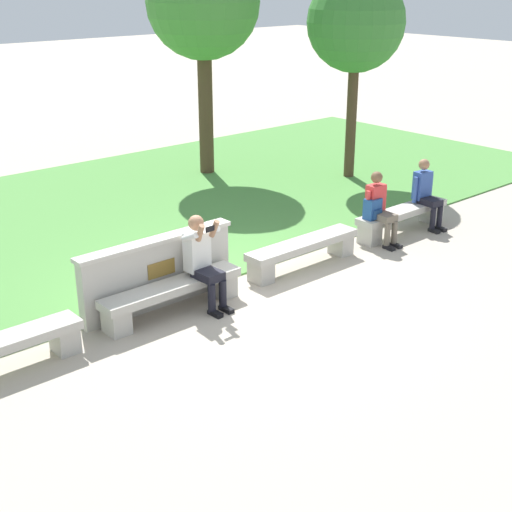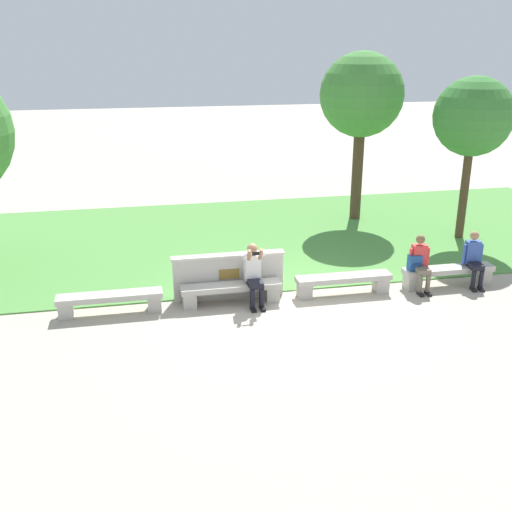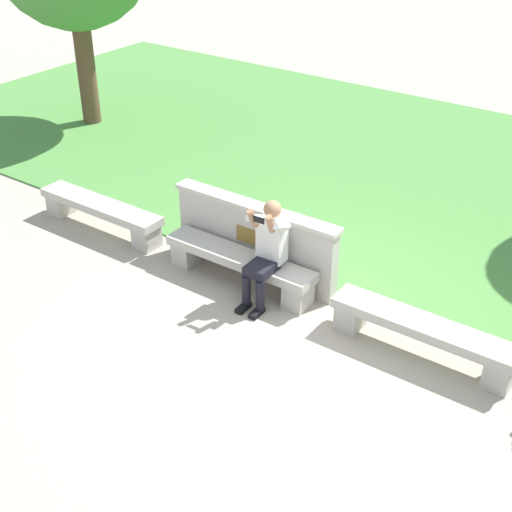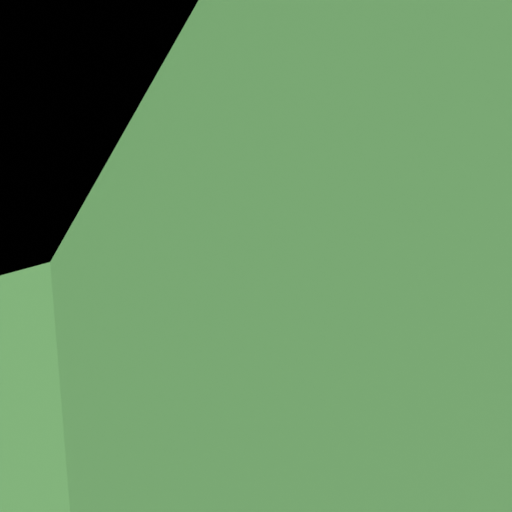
{
  "view_description": "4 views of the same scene",
  "coord_description": "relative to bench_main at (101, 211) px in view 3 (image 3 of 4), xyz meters",
  "views": [
    {
      "loc": [
        -6.26,
        -7.49,
        4.43
      ],
      "look_at": [
        -0.15,
        -0.48,
        0.71
      ],
      "focal_mm": 50.0,
      "sensor_mm": 36.0,
      "label": 1
    },
    {
      "loc": [
        -3.1,
        -11.64,
        5.37
      ],
      "look_at": [
        -0.74,
        -0.12,
        1.1
      ],
      "focal_mm": 42.0,
      "sensor_mm": 36.0,
      "label": 2
    },
    {
      "loc": [
        3.44,
        -6.24,
        5.07
      ],
      "look_at": [
        -0.56,
        -0.63,
        0.97
      ],
      "focal_mm": 50.0,
      "sensor_mm": 36.0,
      "label": 3
    },
    {
      "loc": [
        -8.78,
        3.48,
        3.7
      ],
      "look_at": [
        -0.94,
        -0.25,
        0.83
      ],
      "focal_mm": 50.0,
      "sensor_mm": 36.0,
      "label": 4
    }
  ],
  "objects": [
    {
      "name": "ground_plane",
      "position": [
        3.79,
        0.0,
        -0.3
      ],
      "size": [
        80.0,
        80.0,
        0.0
      ],
      "primitive_type": "plane",
      "color": "#B2A593"
    },
    {
      "name": "grass_strip",
      "position": [
        3.79,
        4.38,
        -0.29
      ],
      "size": [
        21.73,
        8.0,
        0.03
      ],
      "primitive_type": "cube",
      "color": "#518E42",
      "rests_on": "ground"
    },
    {
      "name": "bench_main",
      "position": [
        0.0,
        0.0,
        0.0
      ],
      "size": [
        2.15,
        0.4,
        0.45
      ],
      "color": "#B7B2A8",
      "rests_on": "ground"
    },
    {
      "name": "bench_near",
      "position": [
        2.53,
        0.0,
        0.0
      ],
      "size": [
        2.15,
        0.4,
        0.45
      ],
      "color": "#B7B2A8",
      "rests_on": "ground"
    },
    {
      "name": "bench_mid",
      "position": [
        5.05,
        0.0,
        0.0
      ],
      "size": [
        2.15,
        0.4,
        0.45
      ],
      "color": "#B7B2A8",
      "rests_on": "ground"
    },
    {
      "name": "backrest_wall_with_plaque",
      "position": [
        2.53,
        0.34,
        0.21
      ],
      "size": [
        2.46,
        0.24,
        1.01
      ],
      "color": "#B7B2A8",
      "rests_on": "ground"
    },
    {
      "name": "person_photographer",
      "position": [
        3.0,
        -0.08,
        0.43
      ],
      "size": [
        0.48,
        0.73,
        1.32
      ],
      "color": "black",
      "rests_on": "ground"
    }
  ]
}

